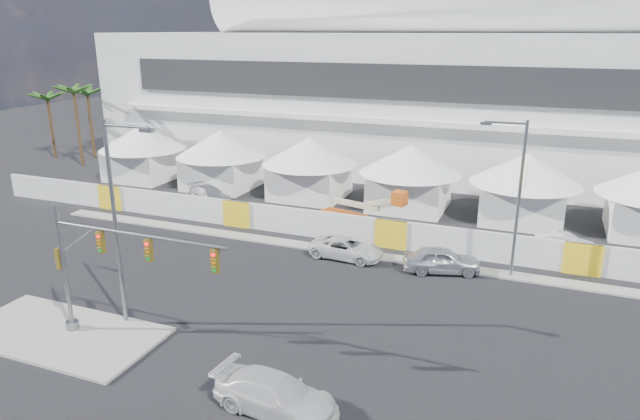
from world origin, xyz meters
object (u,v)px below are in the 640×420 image
at_px(lot_car_a, 564,243).
at_px(lot_car_c, 209,195).
at_px(pickup_curb, 346,248).
at_px(sedan_silver, 442,260).
at_px(streetlight_median, 118,211).
at_px(boom_lift, 351,216).
at_px(streetlight_curb, 516,189).
at_px(traffic_mast, 99,268).
at_px(pickup_near, 276,395).

bearing_deg(lot_car_a, lot_car_c, 93.27).
bearing_deg(pickup_curb, sedan_silver, -87.10).
bearing_deg(streetlight_median, lot_car_c, 111.55).
distance_m(lot_car_c, boom_lift, 13.70).
relative_size(sedan_silver, streetlight_curb, 0.49).
height_order(lot_car_a, boom_lift, boom_lift).
height_order(traffic_mast, streetlight_curb, streetlight_curb).
relative_size(sedan_silver, streetlight_median, 0.46).
relative_size(pickup_curb, streetlight_curb, 0.51).
xyz_separation_m(lot_car_a, streetlight_curb, (-3.24, -5.57, 4.88)).
xyz_separation_m(lot_car_c, streetlight_curb, (25.26, -6.70, 4.83)).
distance_m(sedan_silver, lot_car_a, 9.56).
relative_size(pickup_near, traffic_mast, 0.54).
distance_m(pickup_curb, lot_car_a, 14.77).
xyz_separation_m(lot_car_c, traffic_mast, (7.90, -21.66, 3.09)).
bearing_deg(boom_lift, lot_car_a, 16.90).
height_order(pickup_curb, lot_car_c, lot_car_c).
height_order(lot_car_c, traffic_mast, traffic_mast).
bearing_deg(pickup_near, streetlight_curb, -18.10).
distance_m(lot_car_a, boom_lift, 14.95).
relative_size(pickup_curb, pickup_near, 0.94).
relative_size(pickup_near, boom_lift, 0.71).
distance_m(streetlight_median, boom_lift, 19.69).
bearing_deg(pickup_curb, lot_car_c, 66.25).
relative_size(pickup_curb, streetlight_median, 0.47).
xyz_separation_m(sedan_silver, streetlight_curb, (3.83, 0.86, 4.72)).
bearing_deg(streetlight_median, boom_lift, 72.65).
xyz_separation_m(lot_car_a, lot_car_c, (-28.50, 1.12, 0.06)).
xyz_separation_m(pickup_curb, traffic_mast, (-7.30, -14.09, 3.11)).
bearing_deg(streetlight_curb, streetlight_median, -142.54).
distance_m(sedan_silver, lot_car_c, 22.71).
height_order(sedan_silver, lot_car_c, sedan_silver).
xyz_separation_m(lot_car_a, traffic_mast, (-20.59, -20.54, 3.14)).
distance_m(streetlight_curb, boom_lift, 13.45).
xyz_separation_m(pickup_curb, boom_lift, (-1.63, 5.74, 0.29)).
bearing_deg(lot_car_c, streetlight_curb, -79.84).
bearing_deg(traffic_mast, streetlight_median, 90.30).
bearing_deg(traffic_mast, lot_car_a, 44.92).
height_order(pickup_curb, traffic_mast, traffic_mast).
bearing_deg(pickup_curb, pickup_near, -167.84).
height_order(lot_car_a, lot_car_c, lot_car_c).
relative_size(pickup_curb, boom_lift, 0.67).
bearing_deg(streetlight_curb, pickup_curb, -175.01).
distance_m(traffic_mast, streetlight_median, 2.80).
bearing_deg(boom_lift, sedan_silver, -21.91).
bearing_deg(boom_lift, streetlight_median, -93.18).
bearing_deg(boom_lift, pickup_near, -64.66).
bearing_deg(lot_car_c, sedan_silver, -84.42).
height_order(lot_car_a, streetlight_median, streetlight_median).
bearing_deg(traffic_mast, sedan_silver, 46.22).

